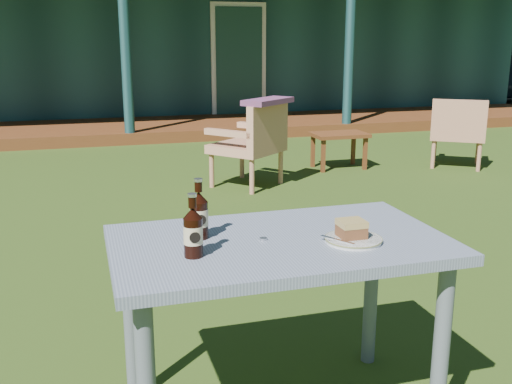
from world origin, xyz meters
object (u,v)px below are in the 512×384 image
object	(u,v)px
cafe_table	(279,265)
plate	(353,239)
cola_bottle_near	(199,215)
armchair_right	(458,129)
side_table	(339,138)
cake_slice	(351,228)
cola_bottle_far	(193,232)
armchair_left	(253,140)

from	to	relation	value
cafe_table	plate	world-z (taller)	plate
cola_bottle_near	armchair_right	distance (m)	5.23
cafe_table	cola_bottle_near	bearing A→B (deg)	161.61
side_table	cola_bottle_near	bearing A→B (deg)	-120.47
cafe_table	cake_slice	size ratio (longest dim) A/B	13.04
cake_slice	cafe_table	bearing A→B (deg)	159.51
cafe_table	side_table	size ratio (longest dim) A/B	2.00
cafe_table	plate	xyz separation A→B (m)	(0.24, -0.10, 0.11)
cola_bottle_near	cola_bottle_far	bearing A→B (deg)	-107.21
armchair_left	cola_bottle_near	bearing A→B (deg)	-109.28
cola_bottle_near	cola_bottle_far	distance (m)	0.19
side_table	cola_bottle_far	bearing A→B (deg)	-119.97
cake_slice	side_table	size ratio (longest dim) A/B	0.15
plate	armchair_left	distance (m)	3.76
cake_slice	armchair_left	world-z (taller)	armchair_left
cafe_table	armchair_right	size ratio (longest dim) A/B	1.54
plate	armchair_right	size ratio (longest dim) A/B	0.26
cola_bottle_near	side_table	size ratio (longest dim) A/B	0.37
cake_slice	cola_bottle_near	distance (m)	0.54
side_table	armchair_right	bearing A→B (deg)	-14.23
cola_bottle_near	armchair_left	distance (m)	3.71
cola_bottle_far	armchair_right	distance (m)	5.39
cake_slice	armchair_right	xyz separation A→B (m)	(3.16, 3.89, -0.33)
plate	side_table	size ratio (longest dim) A/B	0.34
cake_slice	armchair_left	distance (m)	3.75
cola_bottle_far	armchair_right	world-z (taller)	cola_bottle_far
cola_bottle_near	armchair_right	size ratio (longest dim) A/B	0.28
cake_slice	cola_bottle_far	xyz separation A→B (m)	(-0.57, 0.00, 0.04)
plate	cola_bottle_far	bearing A→B (deg)	178.55
cafe_table	side_table	xyz separation A→B (m)	(2.10, 4.13, -0.28)
cake_slice	side_table	distance (m)	4.63
cafe_table	cola_bottle_near	size ratio (longest dim) A/B	5.45
armchair_left	plate	bearing A→B (deg)	-100.86
armchair_right	cafe_table	bearing A→B (deg)	-131.77
cafe_table	armchair_right	xyz separation A→B (m)	(3.39, 3.80, -0.18)
cafe_table	cola_bottle_near	xyz separation A→B (m)	(-0.27, 0.09, 0.19)
plate	cola_bottle_far	size ratio (longest dim) A/B	0.95
cola_bottle_far	cola_bottle_near	bearing A→B (deg)	72.79
cola_bottle_near	cola_bottle_far	world-z (taller)	cola_bottle_near
cafe_table	cake_slice	bearing A→B (deg)	-20.49
cafe_table	armchair_left	xyz separation A→B (m)	(0.95, 3.58, -0.16)
plate	cola_bottle_near	size ratio (longest dim) A/B	0.93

